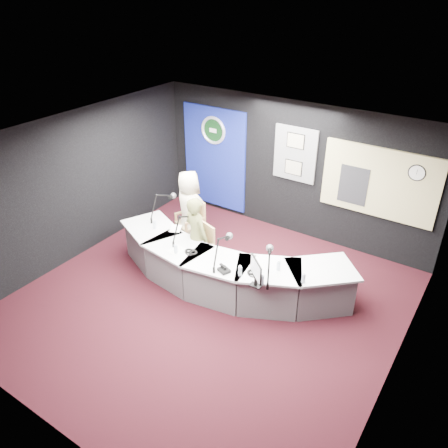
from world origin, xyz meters
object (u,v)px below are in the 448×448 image
Objects in this scene: armchair_left at (190,224)px; person_man at (189,209)px; broadcast_desk at (223,268)px; person_woman at (196,236)px; armchair_right at (197,248)px.

person_man is (0.00, 0.00, 0.34)m from armchair_left.
broadcast_desk is 2.93× the size of person_woman.
broadcast_desk is 4.26× the size of armchair_right.
armchair_right is at bearing 172.22° from broadcast_desk.
person_woman reaches higher than armchair_left.
person_woman is (0.73, -0.74, 0.31)m from armchair_left.
broadcast_desk is 4.94× the size of armchair_left.
broadcast_desk is at bearing 175.60° from person_man.
broadcast_desk is 1.65m from person_man.
person_woman is (0.73, -0.74, -0.03)m from person_man.
person_man is 1.04× the size of person_woman.
person_woman reaches higher than broadcast_desk.
armchair_right reaches higher than armchair_left.
armchair_right is 0.69× the size of person_woman.
broadcast_desk is 1.59m from armchair_left.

